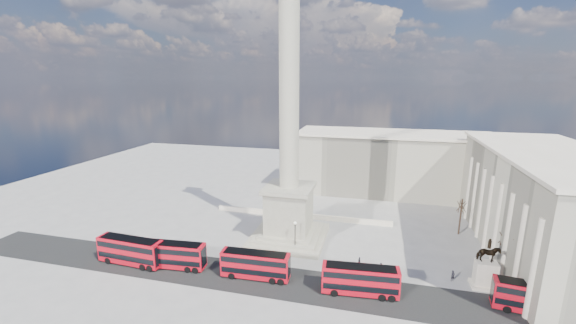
% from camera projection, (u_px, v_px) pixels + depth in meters
% --- Properties ---
extents(ground, '(180.00, 180.00, 0.00)m').
position_uv_depth(ground, '(282.00, 250.00, 64.60)').
color(ground, '#999691').
rests_on(ground, ground).
extents(asphalt_road, '(120.00, 9.00, 0.01)m').
position_uv_depth(asphalt_road, '(297.00, 284.00, 53.97)').
color(asphalt_road, black).
rests_on(asphalt_road, ground).
extents(nelsons_column, '(14.00, 14.00, 49.85)m').
position_uv_depth(nelsons_column, '(289.00, 175.00, 66.31)').
color(nelsons_column, '#A59F89').
rests_on(nelsons_column, ground).
extents(balustrade_wall, '(40.00, 0.60, 1.10)m').
position_uv_depth(balustrade_wall, '(301.00, 215.00, 79.55)').
color(balustrade_wall, beige).
rests_on(balustrade_wall, ground).
extents(building_east, '(19.00, 46.00, 18.60)m').
position_uv_depth(building_east, '(548.00, 205.00, 61.02)').
color(building_east, beige).
rests_on(building_east, ground).
extents(building_northeast, '(51.00, 17.00, 16.60)m').
position_uv_depth(building_northeast, '(392.00, 163.00, 95.54)').
color(building_northeast, beige).
rests_on(building_northeast, ground).
extents(red_bus_a, '(11.09, 3.42, 4.43)m').
position_uv_depth(red_bus_a, '(173.00, 255.00, 58.22)').
color(red_bus_a, red).
rests_on(red_bus_a, ground).
extents(red_bus_b, '(10.92, 2.96, 4.39)m').
position_uv_depth(red_bus_b, '(256.00, 265.00, 55.16)').
color(red_bus_b, red).
rests_on(red_bus_b, ground).
extents(red_bus_c, '(11.15, 3.43, 4.45)m').
position_uv_depth(red_bus_c, '(361.00, 280.00, 50.96)').
color(red_bus_c, red).
rests_on(red_bus_c, ground).
extents(red_bus_d, '(10.76, 3.57, 4.28)m').
position_uv_depth(red_bus_d, '(538.00, 299.00, 46.67)').
color(red_bus_d, red).
rests_on(red_bus_d, ground).
extents(red_bus_e, '(11.63, 3.26, 4.67)m').
position_uv_depth(red_bus_e, '(131.00, 251.00, 59.32)').
color(red_bus_e, red).
rests_on(red_bus_e, ground).
extents(victorian_lamp, '(0.51, 0.51, 5.97)m').
position_uv_depth(victorian_lamp, '(295.00, 234.00, 62.99)').
color(victorian_lamp, black).
rests_on(victorian_lamp, ground).
extents(equestrian_statue, '(3.77, 2.82, 7.90)m').
position_uv_depth(equestrian_statue, '(486.00, 271.00, 52.65)').
color(equestrian_statue, beige).
rests_on(equestrian_statue, ground).
extents(bare_tree_near, '(1.98, 1.98, 8.68)m').
position_uv_depth(bare_tree_near, '(520.00, 245.00, 51.69)').
color(bare_tree_near, '#332319').
rests_on(bare_tree_near, ground).
extents(bare_tree_mid, '(1.97, 1.97, 7.48)m').
position_uv_depth(bare_tree_mid, '(505.00, 237.00, 56.76)').
color(bare_tree_mid, '#332319').
rests_on(bare_tree_mid, ground).
extents(bare_tree_far, '(1.93, 1.93, 7.87)m').
position_uv_depth(bare_tree_far, '(462.00, 205.00, 69.84)').
color(bare_tree_far, '#332319').
rests_on(bare_tree_far, ground).
extents(pedestrian_walking, '(0.77, 0.69, 1.76)m').
position_uv_depth(pedestrian_walking, '(453.00, 276.00, 54.68)').
color(pedestrian_walking, black).
rests_on(pedestrian_walking, ground).
extents(pedestrian_standing, '(0.96, 0.92, 1.56)m').
position_uv_depth(pedestrian_standing, '(381.00, 267.00, 57.30)').
color(pedestrian_standing, black).
rests_on(pedestrian_standing, ground).
extents(pedestrian_crossing, '(0.73, 1.05, 1.65)m').
position_uv_depth(pedestrian_crossing, '(359.00, 262.00, 58.95)').
color(pedestrian_crossing, black).
rests_on(pedestrian_crossing, ground).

